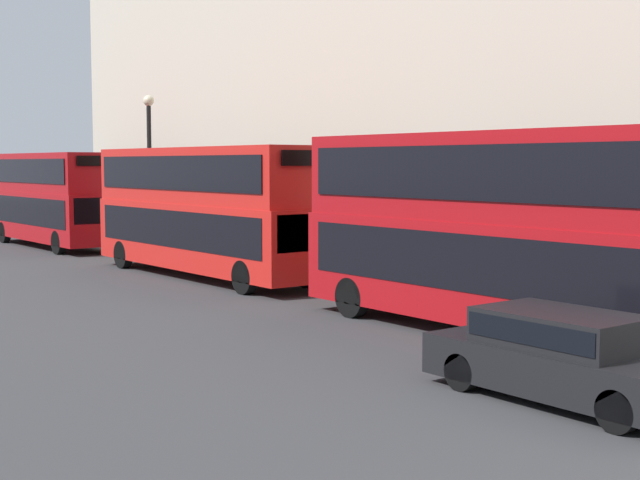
{
  "coord_description": "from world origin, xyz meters",
  "views": [
    {
      "loc": [
        -13.41,
        -6.34,
        3.8
      ],
      "look_at": [
        0.48,
        11.77,
        1.83
      ],
      "focal_mm": 50.0,
      "sensor_mm": 36.0,
      "label": 1
    }
  ],
  "objects_px": {
    "bus_second_in_queue": "(207,206)",
    "bus_third_in_queue": "(53,195)",
    "car_dark_sedan": "(564,354)",
    "pedestrian": "(175,237)",
    "bus_leading": "(505,225)"
  },
  "relations": [
    {
      "from": "bus_leading",
      "to": "pedestrian",
      "type": "bearing_deg",
      "value": 82.87
    },
    {
      "from": "bus_second_in_queue",
      "to": "pedestrian",
      "type": "distance_m",
      "value": 7.48
    },
    {
      "from": "bus_leading",
      "to": "bus_third_in_queue",
      "type": "bearing_deg",
      "value": 90.0
    },
    {
      "from": "bus_second_in_queue",
      "to": "bus_third_in_queue",
      "type": "distance_m",
      "value": 13.76
    },
    {
      "from": "bus_second_in_queue",
      "to": "car_dark_sedan",
      "type": "bearing_deg",
      "value": -101.29
    },
    {
      "from": "car_dark_sedan",
      "to": "pedestrian",
      "type": "xyz_separation_m",
      "value": [
        5.87,
        23.91,
        -0.0
      ]
    },
    {
      "from": "car_dark_sedan",
      "to": "pedestrian",
      "type": "relative_size",
      "value": 2.83
    },
    {
      "from": "bus_second_in_queue",
      "to": "car_dark_sedan",
      "type": "height_order",
      "value": "bus_second_in_queue"
    },
    {
      "from": "bus_second_in_queue",
      "to": "car_dark_sedan",
      "type": "relative_size",
      "value": 2.43
    },
    {
      "from": "bus_third_in_queue",
      "to": "bus_second_in_queue",
      "type": "bearing_deg",
      "value": -90.0
    },
    {
      "from": "bus_leading",
      "to": "car_dark_sedan",
      "type": "bearing_deg",
      "value": -129.14
    },
    {
      "from": "bus_leading",
      "to": "bus_second_in_queue",
      "type": "bearing_deg",
      "value": 90.0
    },
    {
      "from": "bus_third_in_queue",
      "to": "car_dark_sedan",
      "type": "relative_size",
      "value": 2.16
    },
    {
      "from": "bus_leading",
      "to": "bus_third_in_queue",
      "type": "relative_size",
      "value": 1.09
    },
    {
      "from": "bus_second_in_queue",
      "to": "pedestrian",
      "type": "relative_size",
      "value": 6.88
    }
  ]
}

